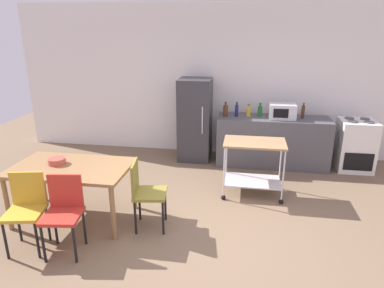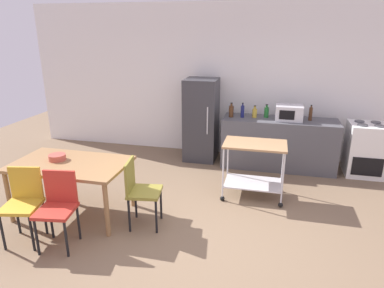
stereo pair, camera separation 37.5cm
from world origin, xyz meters
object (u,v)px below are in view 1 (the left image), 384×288
(fruit_bowl, at_px, (57,161))
(kitchen_cart, at_px, (254,159))
(bottle_hot_sauce, at_px, (303,112))
(refrigerator, at_px, (195,120))
(bottle_olive_oil, at_px, (260,111))
(microwave, at_px, (282,111))
(chair_olive, at_px, (145,190))
(stove_oven, at_px, (355,145))
(dining_table, at_px, (72,172))
(chair_mustard, at_px, (26,206))
(chair_red, at_px, (64,209))
(bottle_sparkling_water, at_px, (226,110))
(bottle_vinegar, at_px, (248,112))
(bottle_soy_sauce, at_px, (237,110))

(fruit_bowl, bearing_deg, kitchen_cart, 22.20)
(bottle_hot_sauce, bearing_deg, refrigerator, 178.43)
(bottle_olive_oil, xyz_separation_m, microwave, (0.39, -0.12, 0.03))
(chair_olive, height_order, refrigerator, refrigerator)
(chair_olive, relative_size, stove_oven, 0.97)
(dining_table, relative_size, stove_oven, 1.63)
(fruit_bowl, bearing_deg, stove_oven, 28.40)
(microwave, distance_m, fruit_bowl, 3.82)
(refrigerator, relative_size, bottle_hot_sauce, 5.64)
(bottle_olive_oil, bearing_deg, stove_oven, -2.46)
(chair_mustard, bearing_deg, microwave, 33.06)
(refrigerator, bearing_deg, stove_oven, -1.60)
(chair_olive, xyz_separation_m, bottle_olive_oil, (1.45, 2.53, 0.48))
(chair_red, distance_m, kitchen_cart, 2.74)
(dining_table, bearing_deg, stove_oven, 30.11)
(stove_oven, bearing_deg, bottle_sparkling_water, -178.83)
(chair_mustard, distance_m, bottle_vinegar, 3.96)
(bottle_soy_sauce, bearing_deg, refrigerator, 171.82)
(chair_olive, bearing_deg, dining_table, 77.89)
(bottle_sparkling_water, xyz_separation_m, microwave, (1.01, 0.00, 0.02))
(bottle_soy_sauce, height_order, fruit_bowl, bottle_soy_sauce)
(refrigerator, xyz_separation_m, fruit_bowl, (-1.45, -2.43, 0.01))
(bottle_sparkling_water, xyz_separation_m, fruit_bowl, (-2.03, -2.30, -0.22))
(bottle_soy_sauce, bearing_deg, stove_oven, 0.83)
(bottle_hot_sauce, bearing_deg, stove_oven, -1.68)
(bottle_vinegar, xyz_separation_m, bottle_hot_sauce, (0.96, 0.01, 0.03))
(refrigerator, height_order, bottle_sparkling_water, refrigerator)
(chair_olive, height_order, bottle_hot_sauce, bottle_hot_sauce)
(bottle_sparkling_water, height_order, bottle_olive_oil, bottle_sparkling_water)
(microwave, bearing_deg, chair_mustard, -135.16)
(bottle_sparkling_water, height_order, microwave, same)
(chair_mustard, relative_size, microwave, 1.93)
(chair_red, height_order, bottle_sparkling_water, bottle_sparkling_water)
(chair_olive, xyz_separation_m, bottle_sparkling_water, (0.83, 2.41, 0.49))
(chair_olive, distance_m, bottle_soy_sauce, 2.68)
(stove_oven, xyz_separation_m, microwave, (-1.31, -0.04, 0.58))
(bottle_sparkling_water, bearing_deg, bottle_vinegar, 8.48)
(chair_mustard, bearing_deg, bottle_olive_oil, 38.00)
(kitchen_cart, bearing_deg, bottle_sparkling_water, 112.28)
(microwave, height_order, fruit_bowl, microwave)
(refrigerator, bearing_deg, bottle_soy_sauce, -8.18)
(refrigerator, distance_m, bottle_vinegar, 1.02)
(bottle_vinegar, xyz_separation_m, microwave, (0.59, -0.06, 0.04))
(kitchen_cart, bearing_deg, bottle_vinegar, 94.52)
(dining_table, distance_m, kitchen_cart, 2.58)
(chair_mustard, height_order, chair_olive, same)
(kitchen_cart, relative_size, bottle_olive_oil, 3.84)
(bottle_vinegar, bearing_deg, microwave, -5.47)
(dining_table, distance_m, chair_red, 0.72)
(fruit_bowl, bearing_deg, bottle_vinegar, 44.08)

